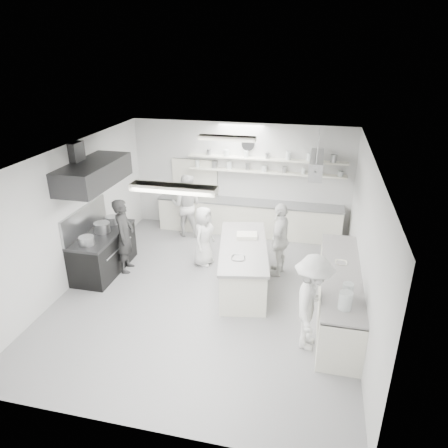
% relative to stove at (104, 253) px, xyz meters
% --- Properties ---
extents(floor, '(6.00, 7.00, 0.02)m').
position_rel_stove_xyz_m(floor, '(2.60, -0.40, -0.46)').
color(floor, gray).
rests_on(floor, ground).
extents(ceiling, '(6.00, 7.00, 0.02)m').
position_rel_stove_xyz_m(ceiling, '(2.60, -0.40, 2.56)').
color(ceiling, white).
rests_on(ceiling, wall_back).
extents(wall_back, '(6.00, 0.04, 3.00)m').
position_rel_stove_xyz_m(wall_back, '(2.60, 3.10, 1.05)').
color(wall_back, silver).
rests_on(wall_back, floor).
extents(wall_front, '(6.00, 0.04, 3.00)m').
position_rel_stove_xyz_m(wall_front, '(2.60, -3.90, 1.05)').
color(wall_front, silver).
rests_on(wall_front, floor).
extents(wall_left, '(0.04, 7.00, 3.00)m').
position_rel_stove_xyz_m(wall_left, '(-0.40, -0.40, 1.05)').
color(wall_left, silver).
rests_on(wall_left, floor).
extents(wall_right, '(0.04, 7.00, 3.00)m').
position_rel_stove_xyz_m(wall_right, '(5.60, -0.40, 1.05)').
color(wall_right, silver).
rests_on(wall_right, floor).
extents(stove, '(0.80, 1.80, 0.90)m').
position_rel_stove_xyz_m(stove, '(0.00, 0.00, 0.00)').
color(stove, black).
rests_on(stove, floor).
extents(exhaust_hood, '(0.85, 2.00, 0.50)m').
position_rel_stove_xyz_m(exhaust_hood, '(0.00, -0.00, 1.90)').
color(exhaust_hood, '#2C2C2D').
rests_on(exhaust_hood, wall_left).
extents(back_counter, '(5.00, 0.60, 0.92)m').
position_rel_stove_xyz_m(back_counter, '(2.90, 2.80, 0.01)').
color(back_counter, white).
rests_on(back_counter, floor).
extents(shelf_lower, '(4.20, 0.26, 0.04)m').
position_rel_stove_xyz_m(shelf_lower, '(3.30, 2.97, 1.30)').
color(shelf_lower, white).
rests_on(shelf_lower, wall_back).
extents(shelf_upper, '(4.20, 0.26, 0.04)m').
position_rel_stove_xyz_m(shelf_upper, '(3.30, 2.97, 1.65)').
color(shelf_upper, white).
rests_on(shelf_upper, wall_back).
extents(pass_through_window, '(1.30, 0.04, 1.00)m').
position_rel_stove_xyz_m(pass_through_window, '(1.30, 3.08, 1.00)').
color(pass_through_window, black).
rests_on(pass_through_window, wall_back).
extents(wall_clock, '(0.32, 0.05, 0.32)m').
position_rel_stove_xyz_m(wall_clock, '(2.80, 3.06, 2.00)').
color(wall_clock, silver).
rests_on(wall_clock, wall_back).
extents(right_counter, '(0.74, 3.30, 0.94)m').
position_rel_stove_xyz_m(right_counter, '(5.25, -0.60, 0.02)').
color(right_counter, white).
rests_on(right_counter, floor).
extents(pot_rack, '(0.30, 1.60, 0.40)m').
position_rel_stove_xyz_m(pot_rack, '(4.60, 2.00, 1.85)').
color(pot_rack, '#9B9C9F').
rests_on(pot_rack, ceiling).
extents(light_fixture_front, '(1.30, 0.25, 0.10)m').
position_rel_stove_xyz_m(light_fixture_front, '(2.60, -2.20, 2.49)').
color(light_fixture_front, white).
rests_on(light_fixture_front, ceiling).
extents(light_fixture_rear, '(1.30, 0.25, 0.10)m').
position_rel_stove_xyz_m(light_fixture_rear, '(2.60, 1.40, 2.49)').
color(light_fixture_rear, white).
rests_on(light_fixture_rear, ceiling).
extents(prep_island, '(1.34, 2.56, 0.90)m').
position_rel_stove_xyz_m(prep_island, '(3.24, 0.12, -0.00)').
color(prep_island, white).
rests_on(prep_island, floor).
extents(stove_pot, '(0.36, 0.36, 0.27)m').
position_rel_stove_xyz_m(stove_pot, '(0.00, 0.08, 0.59)').
color(stove_pot, '#9B9C9F').
rests_on(stove_pot, stove).
extents(cook_stove, '(0.52, 0.70, 1.75)m').
position_rel_stove_xyz_m(cook_stove, '(0.49, 0.16, 0.43)').
color(cook_stove, '#272727').
rests_on(cook_stove, floor).
extents(cook_back, '(0.85, 0.67, 1.73)m').
position_rel_stove_xyz_m(cook_back, '(1.27, 2.35, 0.41)').
color(cook_back, silver).
rests_on(cook_back, floor).
extents(cook_island_left, '(0.60, 0.79, 1.45)m').
position_rel_stove_xyz_m(cook_island_left, '(2.17, 0.85, 0.27)').
color(cook_island_left, silver).
rests_on(cook_island_left, floor).
extents(cook_island_right, '(0.58, 1.06, 1.72)m').
position_rel_stove_xyz_m(cook_island_right, '(3.96, 0.79, 0.41)').
color(cook_island_right, silver).
rests_on(cook_island_right, floor).
extents(cook_right, '(0.75, 1.19, 1.76)m').
position_rel_stove_xyz_m(cook_right, '(4.74, -1.61, 0.43)').
color(cook_right, silver).
rests_on(cook_right, floor).
extents(bowl_island_a, '(0.31, 0.31, 0.07)m').
position_rel_stove_xyz_m(bowl_island_a, '(3.25, -0.45, 0.48)').
color(bowl_island_a, '#9B9C9F').
rests_on(bowl_island_a, prep_island).
extents(bowl_island_b, '(0.23, 0.23, 0.06)m').
position_rel_stove_xyz_m(bowl_island_b, '(3.12, 0.63, 0.48)').
color(bowl_island_b, white).
rests_on(bowl_island_b, prep_island).
extents(bowl_right, '(0.26, 0.26, 0.06)m').
position_rel_stove_xyz_m(bowl_right, '(5.24, -0.25, 0.52)').
color(bowl_right, white).
rests_on(bowl_right, right_counter).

